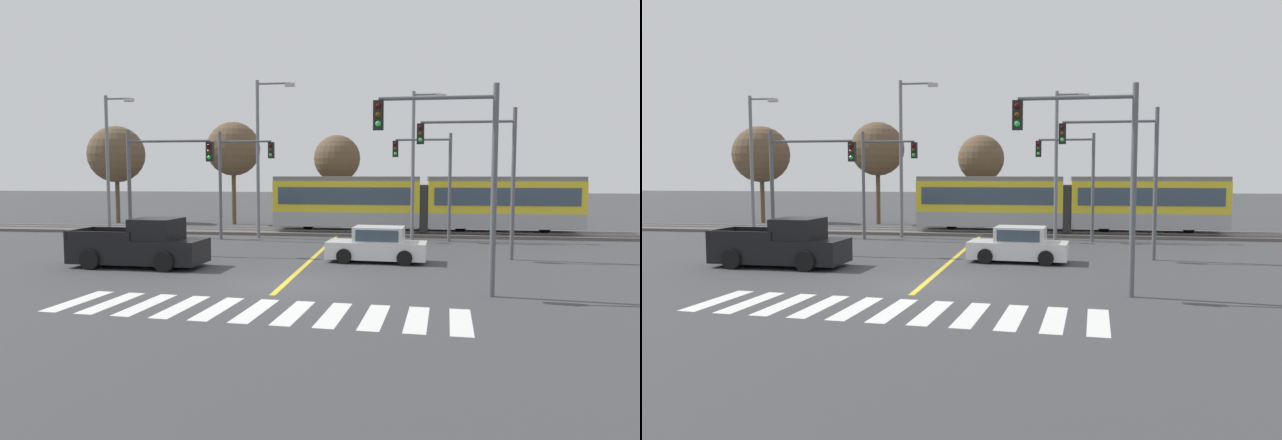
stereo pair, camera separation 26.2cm
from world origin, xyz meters
TOP-DOWN VIEW (x-y plane):
  - ground_plane at (0.00, 0.00)m, footprint 200.00×200.00m
  - track_bed at (0.00, 17.05)m, footprint 120.00×4.00m
  - rail_near at (0.00, 16.33)m, footprint 120.00×0.08m
  - rail_far at (0.00, 17.77)m, footprint 120.00×0.08m
  - light_rail_tram at (5.18, 17.04)m, footprint 18.50×2.64m
  - crosswalk_stripe_0 at (-5.49, -3.34)m, footprint 0.76×2.83m
  - crosswalk_stripe_1 at (-4.39, -3.42)m, footprint 0.76×2.83m
  - crosswalk_stripe_2 at (-3.29, -3.50)m, footprint 0.76×2.83m
  - crosswalk_stripe_3 at (-2.19, -3.58)m, footprint 0.76×2.83m
  - crosswalk_stripe_4 at (-1.10, -3.66)m, footprint 0.76×2.83m
  - crosswalk_stripe_5 at (0.00, -3.74)m, footprint 0.76×2.83m
  - crosswalk_stripe_6 at (1.10, -3.82)m, footprint 0.76×2.83m
  - crosswalk_stripe_7 at (2.19, -3.89)m, footprint 0.76×2.83m
  - crosswalk_stripe_8 at (3.29, -3.97)m, footprint 0.76×2.83m
  - crosswalk_stripe_9 at (4.39, -4.05)m, footprint 0.76×2.83m
  - crosswalk_stripe_10 at (5.49, -4.13)m, footprint 0.76×2.83m
  - lane_centre_line at (0.00, 6.66)m, footprint 0.20×16.78m
  - sedan_crossing at (2.89, 5.55)m, footprint 4.32×2.16m
  - pickup_truck at (-6.47, 2.85)m, footprint 5.47×2.38m
  - traffic_light_far_right at (5.43, 13.54)m, footprint 3.25×0.38m
  - traffic_light_mid_right at (7.32, 7.01)m, footprint 4.25×0.38m
  - traffic_light_near_right at (5.50, -0.92)m, footprint 3.75×0.38m
  - traffic_light_far_left at (-5.36, 12.69)m, footprint 3.25×0.38m
  - traffic_light_mid_left at (-7.38, 6.60)m, footprint 4.25×0.38m
  - street_lamp_west at (-13.78, 13.91)m, footprint 1.88×0.28m
  - street_lamp_centre at (-4.29, 13.89)m, footprint 2.31×0.28m
  - street_lamp_east at (4.64, 14.30)m, footprint 1.88×0.28m
  - bare_tree_far_west at (-17.81, 22.29)m, footprint 4.29×4.29m
  - bare_tree_west at (-8.64, 22.59)m, footprint 4.00×4.00m
  - bare_tree_east at (-0.90, 22.94)m, footprint 3.41×3.41m

SIDE VIEW (x-z plane):
  - ground_plane at x=0.00m, z-range 0.00..0.00m
  - lane_centre_line at x=0.00m, z-range 0.00..0.01m
  - crosswalk_stripe_0 at x=-5.49m, z-range 0.00..0.01m
  - crosswalk_stripe_1 at x=-4.39m, z-range 0.00..0.01m
  - crosswalk_stripe_2 at x=-3.29m, z-range 0.00..0.01m
  - crosswalk_stripe_3 at x=-2.19m, z-range 0.00..0.01m
  - crosswalk_stripe_4 at x=-1.10m, z-range 0.00..0.01m
  - crosswalk_stripe_5 at x=0.00m, z-range 0.00..0.01m
  - crosswalk_stripe_6 at x=1.10m, z-range 0.00..0.01m
  - crosswalk_stripe_7 at x=2.19m, z-range 0.00..0.01m
  - crosswalk_stripe_8 at x=3.29m, z-range 0.00..0.01m
  - crosswalk_stripe_9 at x=4.39m, z-range 0.00..0.01m
  - crosswalk_stripe_10 at x=5.49m, z-range 0.00..0.01m
  - track_bed at x=0.00m, z-range 0.00..0.18m
  - rail_near at x=0.00m, z-range 0.18..0.28m
  - rail_far at x=0.00m, z-range 0.18..0.28m
  - sedan_crossing at x=2.89m, z-range -0.06..1.46m
  - pickup_truck at x=-6.47m, z-range -0.15..1.83m
  - light_rail_tram at x=5.18m, z-range 0.33..3.76m
  - traffic_light_mid_left at x=-7.38m, z-range 0.94..6.73m
  - traffic_light_far_right at x=5.43m, z-range 0.97..6.98m
  - traffic_light_far_left at x=-5.36m, z-range 0.89..7.06m
  - traffic_light_near_right at x=5.50m, z-range 1.04..7.49m
  - traffic_light_mid_right at x=7.32m, z-range 1.01..7.63m
  - street_lamp_east at x=4.64m, z-range 0.54..8.96m
  - street_lamp_west at x=-13.78m, z-range 0.54..9.04m
  - bare_tree_east at x=-0.90m, z-range 1.57..8.18m
  - street_lamp_centre at x=-4.29m, z-range 0.60..9.78m
  - bare_tree_far_west at x=-17.81m, z-range 1.55..8.96m
  - bare_tree_west at x=-8.64m, z-range 1.80..9.43m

